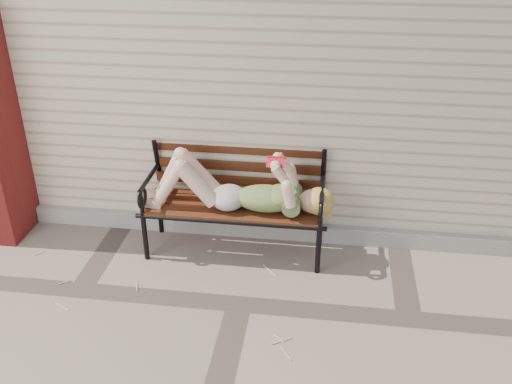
# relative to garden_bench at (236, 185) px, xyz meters

# --- Properties ---
(ground) EXTENTS (80.00, 80.00, 0.00)m
(ground) POSITION_rel_garden_bench_xyz_m (0.15, -0.80, -0.59)
(ground) COLOR gray
(ground) RESTS_ON ground
(house_wall) EXTENTS (8.00, 4.00, 3.00)m
(house_wall) POSITION_rel_garden_bench_xyz_m (0.15, 2.20, 0.91)
(house_wall) COLOR beige
(house_wall) RESTS_ON ground
(foundation_strip) EXTENTS (8.00, 0.10, 0.15)m
(foundation_strip) POSITION_rel_garden_bench_xyz_m (0.15, 0.17, -0.51)
(foundation_strip) COLOR #9A978B
(foundation_strip) RESTS_ON ground
(garden_bench) EXTENTS (1.62, 0.64, 1.05)m
(garden_bench) POSITION_rel_garden_bench_xyz_m (0.00, 0.00, 0.00)
(garden_bench) COLOR black
(garden_bench) RESTS_ON ground
(reading_woman) EXTENTS (1.53, 0.35, 0.48)m
(reading_woman) POSITION_rel_garden_bench_xyz_m (0.01, -0.13, 0.04)
(reading_woman) COLOR #0A3E48
(reading_woman) RESTS_ON ground
(straw_scatter) EXTENTS (3.03, 1.61, 0.01)m
(straw_scatter) POSITION_rel_garden_bench_xyz_m (-0.97, -1.03, -0.58)
(straw_scatter) COLOR tan
(straw_scatter) RESTS_ON ground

